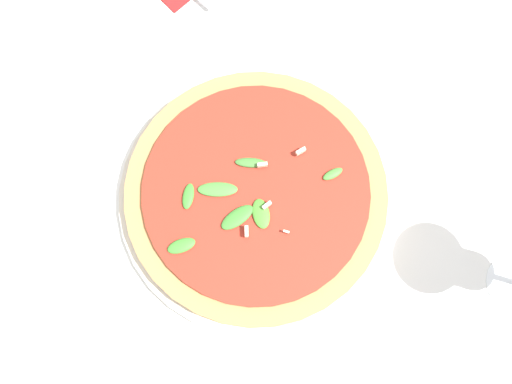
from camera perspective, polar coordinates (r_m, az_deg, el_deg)
ground_plane at (r=0.73m, az=0.11°, el=-3.21°), size 6.00×6.00×0.00m
pizza_arugula_main at (r=0.73m, az=-0.01°, el=-0.28°), size 0.34×0.34×0.05m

